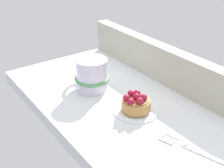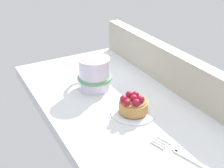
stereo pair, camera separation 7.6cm
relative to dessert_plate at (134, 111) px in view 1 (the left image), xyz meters
The scene contains 6 objects.
ground_plane 5.01cm from the dessert_plate, behind, with size 72.03×37.34×3.53cm, color silver.
window_rail_back 18.49cm from the dessert_plate, 104.70° to the left, with size 70.59×3.64×10.43cm, color #B2AD99.
dessert_plate is the anchor object (origin of this frame).
raspberry_tart 2.21cm from the dessert_plate, 124.57° to the left, with size 7.03×7.03×4.34cm.
coffee_mug 16.64cm from the dessert_plate, behind, with size 12.91×9.61×8.86cm.
dessert_fork 18.63cm from the dessert_plate, ahead, with size 16.82×6.48×0.60cm.
Camera 1 is at (51.29, -40.41, 40.47)cm, focal length 48.42 mm.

